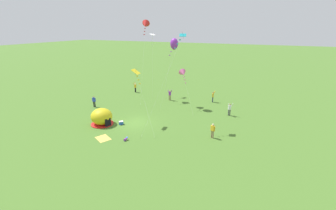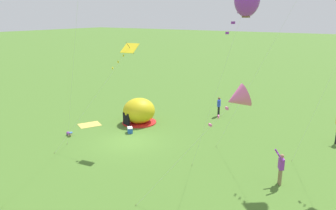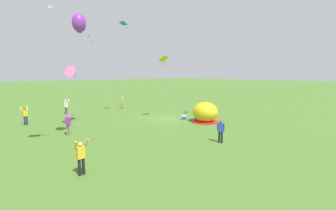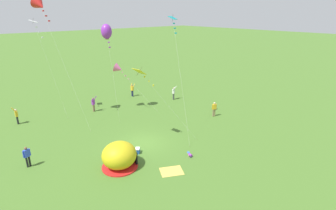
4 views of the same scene
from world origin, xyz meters
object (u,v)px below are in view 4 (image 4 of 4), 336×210
(person_strolling, at_px, (174,93))
(person_center_field, at_px, (214,108))
(popup_tent, at_px, (119,156))
(kite_purple, at_px, (106,32))
(person_near_tent, at_px, (93,104))
(kite_yellow, at_px, (142,74))
(toddler_crawling, at_px, (190,154))
(cooler_box, at_px, (137,151))
(person_watching_sky, at_px, (27,156))
(kite_red, at_px, (40,5))
(kite_teal, at_px, (174,23))
(kite_pink, at_px, (119,69))
(person_with_toddler, at_px, (16,115))
(kite_white, at_px, (35,25))
(person_flying_kite, at_px, (132,90))

(person_strolling, height_order, person_center_field, person_strolling)
(popup_tent, relative_size, kite_purple, 0.27)
(person_near_tent, distance_m, kite_yellow, 11.59)
(person_near_tent, xyz_separation_m, kite_yellow, (0.02, -10.23, 5.43))
(toddler_crawling, relative_size, kite_purple, 0.05)
(cooler_box, distance_m, person_center_field, 11.54)
(person_center_field, relative_size, person_near_tent, 0.91)
(cooler_box, bearing_deg, person_watching_sky, 153.28)
(kite_red, distance_m, kite_teal, 13.02)
(kite_pink, bearing_deg, kite_teal, -72.68)
(person_with_toddler, xyz_separation_m, kite_yellow, (7.95, -12.11, 5.43))
(person_center_field, relative_size, kite_white, 0.16)
(person_watching_sky, bearing_deg, kite_teal, -3.46)
(person_watching_sky, bearing_deg, kite_red, 57.97)
(kite_yellow, bearing_deg, toddler_crawling, -75.38)
(person_near_tent, distance_m, kite_purple, 8.75)
(kite_red, bearing_deg, kite_white, 91.67)
(popup_tent, xyz_separation_m, person_center_field, (13.73, 1.97, -0.03))
(kite_red, bearing_deg, kite_purple, -19.01)
(person_center_field, bearing_deg, person_near_tent, 132.71)
(cooler_box, distance_m, person_strolling, 14.88)
(popup_tent, bearing_deg, kite_purple, 63.03)
(cooler_box, relative_size, person_flying_kite, 0.34)
(person_watching_sky, distance_m, kite_purple, 14.96)
(person_strolling, relative_size, kite_yellow, 0.27)
(kite_pink, xyz_separation_m, kite_teal, (2.23, -7.15, 5.32))
(person_center_field, bearing_deg, kite_purple, 133.56)
(popup_tent, relative_size, person_watching_sky, 1.63)
(kite_red, xyz_separation_m, kite_white, (-0.07, 2.44, -1.96))
(kite_yellow, bearing_deg, popup_tent, -149.73)
(kite_teal, bearing_deg, person_center_field, -21.88)
(kite_pink, distance_m, kite_yellow, 9.23)
(kite_red, relative_size, kite_teal, 1.14)
(toddler_crawling, distance_m, person_with_toddler, 19.26)
(cooler_box, height_order, person_near_tent, person_near_tent)
(popup_tent, bearing_deg, kite_pink, 58.26)
(person_with_toddler, bearing_deg, kite_purple, -21.66)
(person_watching_sky, height_order, person_near_tent, person_near_tent)
(popup_tent, xyz_separation_m, toddler_crawling, (5.23, -2.47, -0.82))
(toddler_crawling, bearing_deg, kite_purple, 89.09)
(person_strolling, bearing_deg, person_center_field, -94.39)
(kite_pink, relative_size, kite_teal, 0.52)
(kite_teal, bearing_deg, person_flying_kite, 80.40)
(cooler_box, distance_m, kite_teal, 12.60)
(cooler_box, relative_size, kite_red, 0.05)
(toddler_crawling, bearing_deg, person_with_toddler, 118.58)
(person_with_toddler, bearing_deg, cooler_box, -65.27)
(toddler_crawling, relative_size, person_with_toddler, 0.29)
(person_flying_kite, height_order, kite_teal, kite_teal)
(popup_tent, height_order, kite_yellow, kite_yellow)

